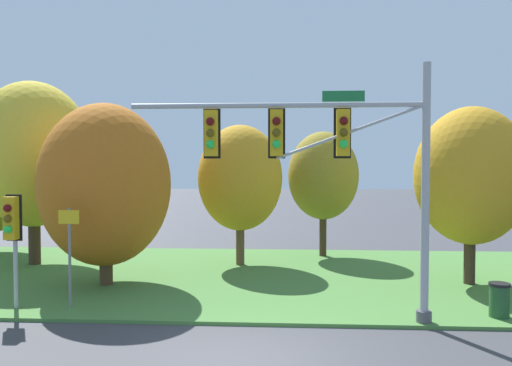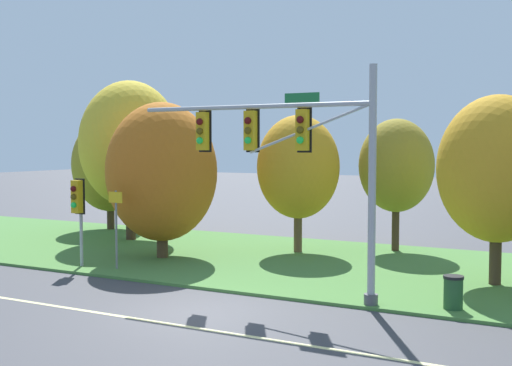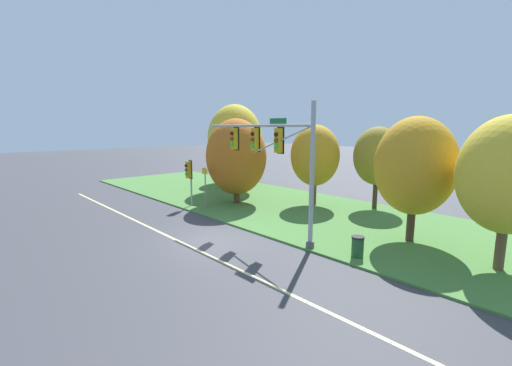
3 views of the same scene
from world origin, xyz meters
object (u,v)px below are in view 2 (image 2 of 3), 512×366
Objects in this scene: tree_mid_verge at (298,167)px; pedestrian_signal_near_kerb at (78,202)px; traffic_signal_mast at (292,150)px; route_sign_post at (116,221)px; tree_left_of_mast at (130,144)px; trash_bin at (453,292)px; tree_tall_centre at (396,166)px; tree_nearest_road at (110,165)px; tree_behind_signpost at (162,172)px; tree_right_far at (497,169)px.

pedestrian_signal_near_kerb is at bearing -130.66° from tree_mid_verge.
route_sign_post is at bearing 173.66° from traffic_signal_mast.
pedestrian_signal_near_kerb is 0.43× the size of tree_left_of_mast.
tree_left_of_mast is 17.99m from trash_bin.
tree_tall_centre reaches higher than trash_bin.
pedestrian_signal_near_kerb is at bearing -167.33° from route_sign_post.
route_sign_post is at bearing -48.62° from tree_nearest_road.
pedestrian_signal_near_kerb is at bearing -179.60° from trash_bin.
tree_behind_signpost is (0.06, 2.76, 1.68)m from route_sign_post.
pedestrian_signal_near_kerb is 13.75m from trash_bin.
tree_behind_signpost is 12.75m from trash_bin.
tree_behind_signpost reaches higher than tree_mid_verge.
route_sign_post is at bearing -132.28° from tree_tall_centre.
tree_behind_signpost is at bearing -37.48° from tree_nearest_road.
tree_tall_centre is 6.97m from tree_right_far.
pedestrian_signal_near_kerb reaches higher than route_sign_post.
tree_right_far is at bearing -13.84° from tree_nearest_road.
route_sign_post is (1.52, 0.34, -0.63)m from pedestrian_signal_near_kerb.
tree_mid_verge is at bearing 49.34° from pedestrian_signal_near_kerb.
tree_left_of_mast reaches higher than tree_tall_centre.
traffic_signal_mast is 9.65m from tree_tall_centre.
route_sign_post is 12.16m from trash_bin.
tree_mid_verge is 1.02× the size of tree_tall_centre.
trash_bin is at bearing -24.30° from tree_nearest_road.
tree_tall_centre is (3.60, 2.24, 0.05)m from tree_mid_verge.
traffic_signal_mast is 1.27× the size of tree_behind_signpost.
tree_behind_signpost is 6.74× the size of trash_bin.
trash_bin is at bearing -21.34° from tree_left_of_mast.
tree_right_far reaches higher than tree_mid_verge.
trash_bin is (16.31, -6.37, -4.11)m from tree_left_of_mast.
tree_nearest_road reaches higher than route_sign_post.
tree_right_far is at bearing 16.03° from route_sign_post.
traffic_signal_mast is 2.42× the size of pedestrian_signal_near_kerb.
tree_right_far reaches higher than tree_tall_centre.
tree_right_far is at bearing 81.18° from trash_bin.
traffic_signal_mast is 1.37× the size of tree_mid_verge.
route_sign_post is at bearing -91.32° from tree_behind_signpost.
tree_behind_signpost is (-7.38, 3.59, -0.94)m from traffic_signal_mast.
route_sign_post is 0.50× the size of tree_mid_verge.
tree_nearest_road reaches higher than tree_tall_centre.
tree_nearest_road is 12.19m from tree_mid_verge.
tree_tall_centre is at bearing 12.27° from tree_left_of_mast.
route_sign_post is 0.38× the size of tree_left_of_mast.
pedestrian_signal_near_kerb is 1.68m from route_sign_post.
pedestrian_signal_near_kerb is 0.58× the size of tree_tall_centre.
tree_nearest_road is 9.69m from tree_behind_signpost.
tree_right_far is (4.71, -5.13, 0.11)m from tree_tall_centre.
tree_behind_signpost is (1.59, 3.10, 1.05)m from pedestrian_signal_near_kerb.
pedestrian_signal_near_kerb is 1.14× the size of route_sign_post.
traffic_signal_mast is at bearing -172.90° from trash_bin.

